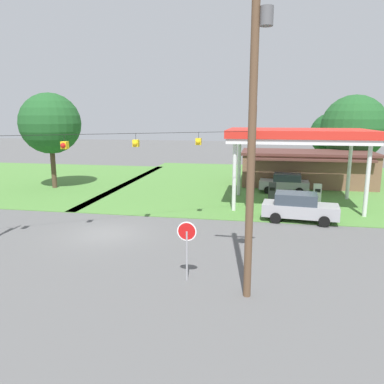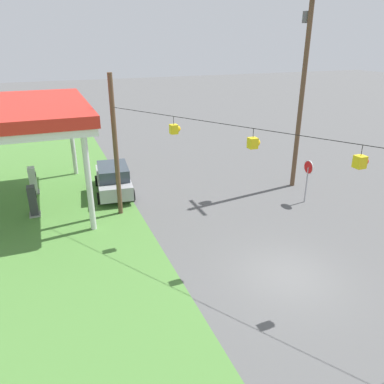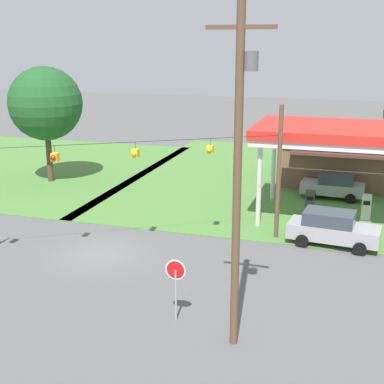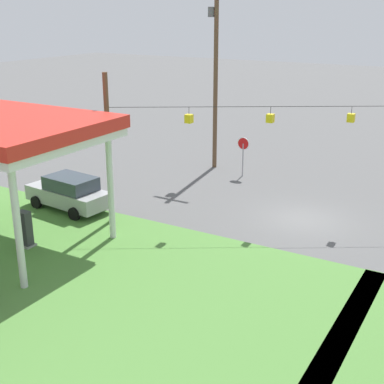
{
  "view_description": "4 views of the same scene",
  "coord_description": "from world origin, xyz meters",
  "views": [
    {
      "loc": [
        8.61,
        -19.27,
        6.67
      ],
      "look_at": [
        4.76,
        1.45,
        2.34
      ],
      "focal_mm": 35.0,
      "sensor_mm": 36.0,
      "label": 1
    },
    {
      "loc": [
        -10.19,
        8.09,
        8.76
      ],
      "look_at": [
        3.75,
        2.6,
        2.57
      ],
      "focal_mm": 35.0,
      "sensor_mm": 36.0,
      "label": 2
    },
    {
      "loc": [
        11.83,
        -22.71,
        10.4
      ],
      "look_at": [
        4.13,
        2.28,
        3.0
      ],
      "focal_mm": 50.0,
      "sensor_mm": 36.0,
      "label": 3
    },
    {
      "loc": [
        -7.66,
        24.28,
        9.96
      ],
      "look_at": [
        4.11,
        4.03,
        1.94
      ],
      "focal_mm": 50.0,
      "sensor_mm": 36.0,
      "label": 4
    }
  ],
  "objects": [
    {
      "name": "tree_west_verge",
      "position": [
        -10.28,
        12.14,
        5.93
      ],
      "size": [
        5.45,
        5.45,
        8.67
      ],
      "color": "#4C3828",
      "rests_on": "ground"
    },
    {
      "name": "grass_verge_opposite_corner",
      "position": [
        -16.0,
        16.0,
        0.02
      ],
      "size": [
        24.0,
        24.0,
        0.04
      ],
      "primitive_type": "cube",
      "color": "#4C7F38",
      "rests_on": "ground"
    },
    {
      "name": "fuel_pump_near",
      "position": [
        9.52,
        9.29,
        0.79
      ],
      "size": [
        0.71,
        0.56,
        1.67
      ],
      "color": "gray",
      "rests_on": "ground"
    },
    {
      "name": "tree_behind_station",
      "position": [
        16.41,
        26.2,
        4.53
      ],
      "size": [
        4.84,
        4.84,
        6.97
      ],
      "color": "#4C3828",
      "rests_on": "ground"
    },
    {
      "name": "gas_station_store",
      "position": [
        12.95,
        18.02,
        1.66
      ],
      "size": [
        12.35,
        6.27,
        3.28
      ],
      "color": "brown",
      "rests_on": "ground"
    },
    {
      "name": "utility_pole_main",
      "position": [
        8.3,
        -6.09,
        6.44
      ],
      "size": [
        2.2,
        0.44,
        11.61
      ],
      "color": "brown",
      "rests_on": "ground"
    },
    {
      "name": "fuel_pump_far",
      "position": [
        12.82,
        9.29,
        0.79
      ],
      "size": [
        0.71,
        0.56,
        1.67
      ],
      "color": "gray",
      "rests_on": "ground"
    },
    {
      "name": "ground_plane",
      "position": [
        0.0,
        0.0,
        0.0
      ],
      "size": [
        160.0,
        160.0,
        0.0
      ],
      "primitive_type": "plane",
      "color": "#565656"
    },
    {
      "name": "car_at_pumps_front",
      "position": [
        11.09,
        4.78,
        0.94
      ],
      "size": [
        4.84,
        2.46,
        1.82
      ],
      "rotation": [
        0.0,
        0.0,
        -0.1
      ],
      "color": "#9E9EA3",
      "rests_on": "ground"
    },
    {
      "name": "grass_verge_station_corner",
      "position": [
        13.17,
        18.04,
        0.02
      ],
      "size": [
        36.0,
        28.0,
        0.04
      ],
      "primitive_type": "cube",
      "color": "#4C7F38",
      "rests_on": "ground"
    },
    {
      "name": "signal_span_gantry",
      "position": [
        0.0,
        -0.01,
        4.0
      ],
      "size": [
        16.49,
        10.24,
        7.27
      ],
      "color": "brown",
      "rests_on": "ground"
    },
    {
      "name": "gas_station_canopy",
      "position": [
        11.17,
        9.29,
        5.16
      ],
      "size": [
        10.11,
        6.78,
        5.67
      ],
      "color": "silver",
      "rests_on": "ground"
    },
    {
      "name": "car_at_pumps_rear",
      "position": [
        10.71,
        13.8,
        0.88
      ],
      "size": [
        4.28,
        2.29,
        1.7
      ],
      "rotation": [
        0.0,
        0.0,
        3.09
      ],
      "color": "#9E9EA3",
      "rests_on": "ground"
    },
    {
      "name": "stop_sign_roadside",
      "position": [
        5.78,
        -5.16,
        1.81
      ],
      "size": [
        0.8,
        0.08,
        2.5
      ],
      "rotation": [
        0.0,
        0.0,
        3.14
      ],
      "color": "#99999E",
      "rests_on": "ground"
    },
    {
      "name": "tree_far_back",
      "position": [
        17.9,
        22.26,
        5.42
      ],
      "size": [
        6.66,
        6.66,
        8.75
      ],
      "color": "#4C3828",
      "rests_on": "ground"
    }
  ]
}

